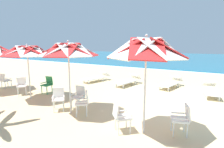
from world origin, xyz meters
name	(u,v)px	position (x,y,z in m)	size (l,w,h in m)	color
ground_plane	(172,106)	(0.00, 0.00, 0.00)	(80.00, 80.00, 0.00)	beige
sea	(210,59)	(0.00, 28.69, 0.05)	(80.00, 36.00, 0.10)	teal
surf_foam	(199,73)	(0.00, 10.39, 0.01)	(80.00, 0.70, 0.01)	white
beach_umbrella_0	(146,49)	(-0.17, -2.65, 2.36)	(2.14, 2.14, 2.76)	silver
plastic_chair_0	(120,115)	(-0.77, -2.96, 0.50)	(0.63, 0.63, 0.87)	white
plastic_chair_1	(182,118)	(0.76, -2.20, 0.50)	(0.59, 0.57, 0.87)	white
beach_umbrella_1	(68,50)	(-2.99, -2.69, 2.29)	(2.13, 2.13, 2.64)	silver
plastic_chair_2	(58,98)	(-3.61, -2.69, 0.50)	(0.63, 0.63, 0.87)	white
plastic_chair_3	(79,95)	(-3.15, -2.08, 0.50)	(0.48, 0.51, 0.87)	white
plastic_chair_4	(83,101)	(-2.49, -2.55, 0.50)	(0.63, 0.63, 0.87)	white
beach_umbrella_2	(27,51)	(-5.80, -2.42, 2.20)	(2.42, 2.42, 2.53)	silver
plastic_chair_5	(48,84)	(-5.98, -1.32, 0.50)	(0.49, 0.52, 0.87)	#2D8C4C
plastic_chair_6	(22,85)	(-6.88, -2.18, 0.50)	(0.62, 0.61, 0.87)	white
plastic_chair_7	(5,80)	(-8.90, -1.95, 0.50)	(0.46, 0.48, 0.87)	white
sun_lounger_0	(211,90)	(1.26, 2.64, 0.28)	(0.93, 2.21, 0.62)	white
sun_lounger_1	(171,83)	(-0.83, 3.25, 0.28)	(1.01, 2.22, 0.62)	white
sun_lounger_2	(128,81)	(-3.26, 2.52, 0.28)	(0.93, 2.21, 0.62)	white
sun_lounger_3	(96,77)	(-5.62, 2.38, 0.28)	(1.07, 2.23, 0.62)	white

